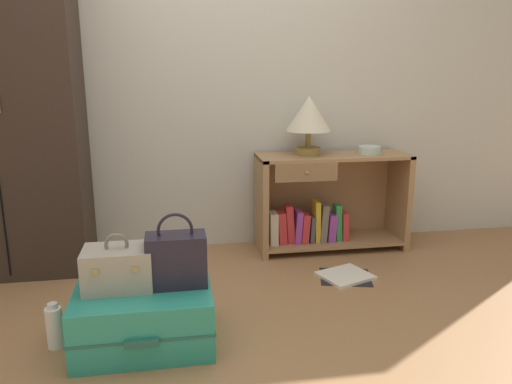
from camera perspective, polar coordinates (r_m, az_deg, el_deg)
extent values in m
plane|color=#9E7047|center=(2.31, -2.41, -18.17)|extent=(9.00, 9.00, 0.00)
cube|color=beige|center=(3.45, -6.01, 15.01)|extent=(6.40, 0.10, 2.60)
cube|color=#33261E|center=(3.30, -27.16, 9.21)|extent=(0.87, 0.45, 2.09)
cube|color=#A37A51|center=(3.36, 0.59, -1.53)|extent=(0.04, 0.35, 0.67)
cube|color=#A37A51|center=(3.67, 16.09, -0.76)|extent=(0.04, 0.35, 0.67)
cube|color=#A37A51|center=(3.42, 8.88, 4.10)|extent=(1.04, 0.35, 0.02)
cube|color=#A37A51|center=(3.56, 8.52, -5.48)|extent=(0.96, 0.35, 0.02)
cube|color=#A37A51|center=(3.64, 7.84, -0.46)|extent=(0.96, 0.01, 0.65)
cube|color=#8F6B47|center=(3.21, 5.81, 2.28)|extent=(0.41, 0.02, 0.12)
sphere|color=#9E844C|center=(3.19, 5.88, 2.22)|extent=(0.02, 0.02, 0.02)
cube|color=beige|center=(3.40, 1.95, -4.16)|extent=(0.06, 0.12, 0.22)
cube|color=red|center=(3.41, 2.94, -4.11)|extent=(0.07, 0.11, 0.22)
cube|color=red|center=(3.41, 3.87, -3.70)|extent=(0.07, 0.09, 0.27)
cube|color=purple|center=(3.43, 4.78, -3.98)|extent=(0.06, 0.12, 0.23)
cube|color=red|center=(3.45, 5.59, -4.12)|extent=(0.06, 0.11, 0.20)
cube|color=#4C474C|center=(3.47, 6.36, -4.20)|extent=(0.04, 0.12, 0.18)
cube|color=gold|center=(3.46, 6.96, -3.34)|extent=(0.04, 0.11, 0.29)
cube|color=#726659|center=(3.48, 7.67, -3.50)|extent=(0.06, 0.12, 0.26)
cube|color=purple|center=(3.50, 8.58, -4.00)|extent=(0.06, 0.12, 0.19)
cube|color=green|center=(3.51, 9.36, -3.44)|extent=(0.05, 0.09, 0.26)
cube|color=red|center=(3.53, 10.06, -3.84)|extent=(0.05, 0.11, 0.20)
cylinder|color=olive|center=(3.38, 5.99, 4.70)|extent=(0.17, 0.17, 0.05)
cylinder|color=olive|center=(3.36, 6.03, 6.07)|extent=(0.04, 0.04, 0.11)
cone|color=beige|center=(3.34, 6.10, 9.00)|extent=(0.30, 0.30, 0.23)
cylinder|color=silver|center=(3.48, 12.95, 4.73)|extent=(0.15, 0.15, 0.05)
cube|color=teal|center=(2.37, -12.74, -13.82)|extent=(0.61, 0.44, 0.27)
cube|color=#235E52|center=(2.37, -12.74, -13.82)|extent=(0.61, 0.45, 0.01)
cube|color=#235E52|center=(2.17, -13.03, -16.64)|extent=(0.14, 0.02, 0.03)
cube|color=#A89E8E|center=(2.32, -15.59, -8.43)|extent=(0.30, 0.21, 0.19)
torus|color=slate|center=(2.29, -15.77, -5.85)|extent=(0.11, 0.02, 0.11)
cube|color=tan|center=(2.22, -18.06, -8.76)|extent=(0.02, 0.01, 0.02)
cube|color=tan|center=(2.20, -13.73, -8.66)|extent=(0.02, 0.01, 0.02)
cube|color=#231E2D|center=(2.29, -9.16, -7.74)|extent=(0.27, 0.15, 0.24)
torus|color=#231E2D|center=(2.24, -9.29, -4.40)|extent=(0.16, 0.01, 0.16)
cylinder|color=white|center=(2.49, -22.16, -14.26)|extent=(0.07, 0.07, 0.19)
cylinder|color=silver|center=(2.44, -22.39, -12.03)|extent=(0.04, 0.04, 0.02)
cube|color=white|center=(3.10, 10.25, -9.46)|extent=(0.36, 0.34, 0.02)
cube|color=black|center=(3.10, 10.24, -9.59)|extent=(0.36, 0.34, 0.01)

